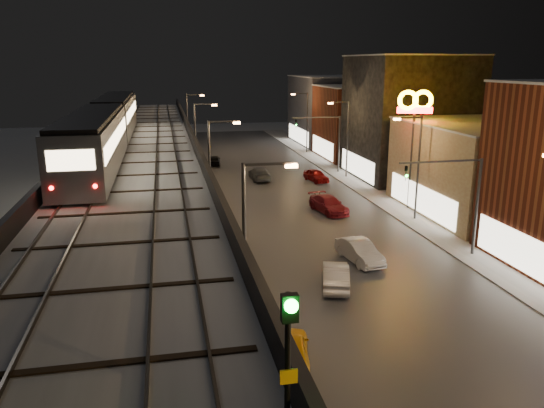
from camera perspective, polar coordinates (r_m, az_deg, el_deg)
road_surface at (r=48.26m, az=2.79°, el=-0.99°), size 17.00×120.00×0.06m
sidewalk_right at (r=51.57m, az=13.62°, el=-0.31°), size 4.00×120.00×0.14m
under_viaduct_pavement at (r=46.90m, az=-13.42°, el=-1.87°), size 11.00×120.00×0.06m
elevated_viaduct at (r=42.53m, az=-13.98°, el=4.13°), size 9.00×100.00×6.30m
viaduct_trackbed at (r=42.52m, az=-14.05°, el=5.18°), size 8.40×100.00×0.32m
viaduct_parapet_streetside at (r=42.50m, az=-8.18°, el=6.10°), size 0.30×100.00×1.10m
viaduct_parapet_far at (r=42.89m, az=-19.91°, el=5.44°), size 0.30×100.00×1.10m
building_c at (r=51.30m, az=21.91°, el=3.54°), size 12.20×15.20×8.16m
building_d at (r=64.68m, az=14.42°, el=9.00°), size 12.20×13.20×14.16m
building_e at (r=77.66m, az=9.83°, el=8.69°), size 12.20×12.20×10.16m
building_f at (r=90.73m, az=6.62°, el=10.00°), size 12.20×16.20×11.16m
streetlight_left_1 at (r=24.59m, az=-2.37°, el=-4.17°), size 2.57×0.28×9.00m
streetlight_left_2 at (r=41.88m, az=-6.34°, el=3.79°), size 2.57×0.28×9.00m
streetlight_right_2 at (r=46.62m, az=15.21°, el=4.50°), size 2.56×0.28×9.00m
streetlight_left_3 at (r=59.60m, az=-7.99°, el=7.06°), size 2.57×0.28×9.00m
streetlight_right_3 at (r=63.02m, az=7.90°, el=7.49°), size 2.56×0.28×9.00m
streetlight_left_4 at (r=77.45m, az=-8.88°, el=8.83°), size 2.57×0.28×9.00m
streetlight_right_4 at (r=80.11m, az=3.62°, el=9.18°), size 2.56×0.28×9.00m
traffic_light_rig_a at (r=38.65m, az=19.84°, el=0.92°), size 6.10×0.34×7.00m
traffic_light_rig_b at (r=65.65m, az=6.27°, el=7.19°), size 6.10×0.34×7.00m
subway_train at (r=44.99m, az=-17.29°, el=8.06°), size 2.99×36.49×3.58m
rail_signal at (r=9.62m, az=1.84°, el=-14.08°), size 0.33×0.42×2.83m
car_taxi at (r=24.86m, az=2.02°, el=-15.46°), size 2.53×4.40×1.41m
car_near_white at (r=32.69m, az=6.85°, el=-7.74°), size 2.74×4.68×1.46m
car_mid_dark at (r=61.75m, az=-1.36°, el=3.24°), size 2.12×5.08×1.47m
car_far_white at (r=71.10m, az=-6.24°, el=4.66°), size 1.96×4.03×1.33m
car_onc_silver at (r=36.86m, az=9.40°, el=-5.13°), size 2.24×4.73×1.50m
car_onc_white at (r=48.49m, az=6.11°, el=-0.12°), size 3.01×5.37×1.47m
car_onc_red at (r=61.09m, az=4.76°, el=3.03°), size 2.40×4.36×1.40m
sign_mcdonalds at (r=49.70m, az=15.09°, el=9.56°), size 3.25×0.90×10.95m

